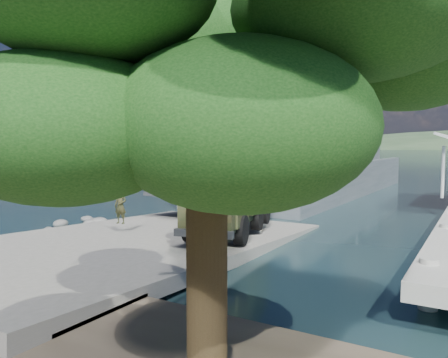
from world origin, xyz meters
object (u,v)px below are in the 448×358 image
military_truck (233,193)px  overhang_tree (195,75)px  soldier (121,214)px  landing_craft (315,183)px

military_truck → overhang_tree: (5.94, -11.59, 3.24)m
soldier → overhang_tree: 14.00m
military_truck → overhang_tree: overhang_tree is taller
military_truck → soldier: (-4.18, -2.87, -0.93)m
military_truck → soldier: bearing=-160.3°
military_truck → landing_craft: bearing=84.7°
landing_craft → military_truck: landing_craft is taller
military_truck → overhang_tree: size_ratio=1.05×
landing_craft → military_truck: 22.42m
military_truck → soldier: military_truck is taller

